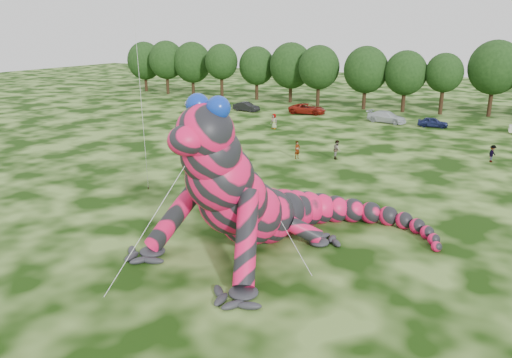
{
  "coord_description": "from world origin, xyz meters",
  "views": [
    {
      "loc": [
        10.91,
        -18.6,
        11.94
      ],
      "look_at": [
        -1.3,
        4.6,
        4.0
      ],
      "focal_mm": 35.0,
      "sensor_mm": 36.0,
      "label": 1
    }
  ],
  "objects_px": {
    "spectator_0": "(297,150)",
    "tree_7": "(365,78)",
    "tree_5": "(291,73)",
    "car_3": "(387,117)",
    "tree_9": "(443,84)",
    "tree_2": "(193,69)",
    "tree_3": "(222,71)",
    "spectator_1": "(337,150)",
    "tree_0": "(145,67)",
    "tree_10": "(493,79)",
    "spectator_4": "(274,121)",
    "tree_1": "(167,67)",
    "car_0": "(197,103)",
    "inflatable_gecko": "(265,166)",
    "spectator_2": "(492,154)",
    "tree_4": "(257,73)",
    "tree_6": "(319,76)",
    "tree_8": "(405,81)",
    "car_2": "(307,109)",
    "car_1": "(246,107)",
    "car_4": "(433,122)"
  },
  "relations": [
    {
      "from": "tree_4",
      "to": "car_0",
      "type": "xyz_separation_m",
      "value": [
        -3.93,
        -12.55,
        -3.85
      ]
    },
    {
      "from": "tree_3",
      "to": "car_2",
      "type": "bearing_deg",
      "value": -23.13
    },
    {
      "from": "tree_4",
      "to": "car_2",
      "type": "height_order",
      "value": "tree_4"
    },
    {
      "from": "tree_5",
      "to": "car_0",
      "type": "distance_m",
      "value": 16.66
    },
    {
      "from": "tree_5",
      "to": "tree_8",
      "type": "height_order",
      "value": "tree_5"
    },
    {
      "from": "tree_5",
      "to": "car_3",
      "type": "xyz_separation_m",
      "value": [
        18.92,
        -11.36,
        -4.15
      ]
    },
    {
      "from": "spectator_1",
      "to": "inflatable_gecko",
      "type": "bearing_deg",
      "value": 165.62
    },
    {
      "from": "tree_6",
      "to": "car_2",
      "type": "relative_size",
      "value": 1.77
    },
    {
      "from": "spectator_1",
      "to": "tree_2",
      "type": "bearing_deg",
      "value": 28.55
    },
    {
      "from": "car_2",
      "to": "inflatable_gecko",
      "type": "bearing_deg",
      "value": -167.96
    },
    {
      "from": "tree_0",
      "to": "tree_7",
      "type": "distance_m",
      "value": 44.54
    },
    {
      "from": "car_2",
      "to": "car_3",
      "type": "height_order",
      "value": "car_3"
    },
    {
      "from": "car_1",
      "to": "tree_3",
      "type": "bearing_deg",
      "value": 52.52
    },
    {
      "from": "tree_5",
      "to": "car_3",
      "type": "relative_size",
      "value": 1.9
    },
    {
      "from": "tree_3",
      "to": "tree_0",
      "type": "bearing_deg",
      "value": 173.44
    },
    {
      "from": "spectator_4",
      "to": "spectator_2",
      "type": "height_order",
      "value": "spectator_4"
    },
    {
      "from": "tree_10",
      "to": "car_3",
      "type": "xyz_separation_m",
      "value": [
        -11.6,
        -11.5,
        -4.5
      ]
    },
    {
      "from": "tree_6",
      "to": "spectator_4",
      "type": "distance_m",
      "value": 20.72
    },
    {
      "from": "car_0",
      "to": "tree_2",
      "type": "bearing_deg",
      "value": 33.58
    },
    {
      "from": "tree_9",
      "to": "tree_8",
      "type": "bearing_deg",
      "value": -176.11
    },
    {
      "from": "tree_1",
      "to": "car_2",
      "type": "xyz_separation_m",
      "value": [
        32.28,
        -9.37,
        -4.16
      ]
    },
    {
      "from": "tree_4",
      "to": "tree_9",
      "type": "bearing_deg",
      "value": -2.55
    },
    {
      "from": "tree_9",
      "to": "tree_2",
      "type": "bearing_deg",
      "value": 178.16
    },
    {
      "from": "tree_7",
      "to": "spectator_2",
      "type": "xyz_separation_m",
      "value": [
        19.5,
        -25.51,
        -3.93
      ]
    },
    {
      "from": "tree_6",
      "to": "tree_8",
      "type": "xyz_separation_m",
      "value": [
        13.34,
        0.3,
        -0.27
      ]
    },
    {
      "from": "inflatable_gecko",
      "to": "car_0",
      "type": "height_order",
      "value": "inflatable_gecko"
    },
    {
      "from": "tree_9",
      "to": "car_4",
      "type": "bearing_deg",
      "value": -86.52
    },
    {
      "from": "tree_7",
      "to": "car_0",
      "type": "distance_m",
      "value": 26.11
    },
    {
      "from": "spectator_4",
      "to": "tree_1",
      "type": "bearing_deg",
      "value": 162.1
    },
    {
      "from": "tree_8",
      "to": "car_0",
      "type": "height_order",
      "value": "tree_8"
    },
    {
      "from": "tree_2",
      "to": "tree_6",
      "type": "distance_m",
      "value": 25.55
    },
    {
      "from": "car_0",
      "to": "spectator_2",
      "type": "distance_m",
      "value": 45.48
    },
    {
      "from": "spectator_0",
      "to": "spectator_1",
      "type": "bearing_deg",
      "value": -39.44
    },
    {
      "from": "tree_9",
      "to": "spectator_1",
      "type": "xyz_separation_m",
      "value": [
        -4.82,
        -31.55,
        -3.44
      ]
    },
    {
      "from": "tree_8",
      "to": "tree_10",
      "type": "relative_size",
      "value": 0.85
    },
    {
      "from": "tree_0",
      "to": "tree_9",
      "type": "relative_size",
      "value": 1.1
    },
    {
      "from": "inflatable_gecko",
      "to": "tree_1",
      "type": "height_order",
      "value": "tree_1"
    },
    {
      "from": "tree_5",
      "to": "car_2",
      "type": "distance_m",
      "value": 12.73
    },
    {
      "from": "car_0",
      "to": "spectator_2",
      "type": "height_order",
      "value": "spectator_2"
    },
    {
      "from": "spectator_0",
      "to": "tree_7",
      "type": "bearing_deg",
      "value": 28.91
    },
    {
      "from": "car_1",
      "to": "spectator_0",
      "type": "distance_m",
      "value": 28.9
    },
    {
      "from": "tree_6",
      "to": "car_3",
      "type": "relative_size",
      "value": 1.84
    },
    {
      "from": "tree_3",
      "to": "spectator_1",
      "type": "bearing_deg",
      "value": -44.38
    },
    {
      "from": "tree_7",
      "to": "tree_2",
      "type": "bearing_deg",
      "value": 176.6
    },
    {
      "from": "car_3",
      "to": "spectator_0",
      "type": "relative_size",
      "value": 3.02
    },
    {
      "from": "tree_5",
      "to": "spectator_1",
      "type": "xyz_separation_m",
      "value": [
        19.37,
        -32.64,
        -4.0
      ]
    },
    {
      "from": "tree_10",
      "to": "spectator_4",
      "type": "distance_m",
      "value": 32.17
    },
    {
      "from": "car_3",
      "to": "spectator_2",
      "type": "bearing_deg",
      "value": -128.95
    },
    {
      "from": "tree_1",
      "to": "spectator_1",
      "type": "xyz_separation_m",
      "value": [
        44.6,
        -32.26,
        -4.0
      ]
    },
    {
      "from": "tree_4",
      "to": "car_2",
      "type": "xyz_separation_m",
      "value": [
        13.57,
        -10.03,
        -3.78
      ]
    }
  ]
}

